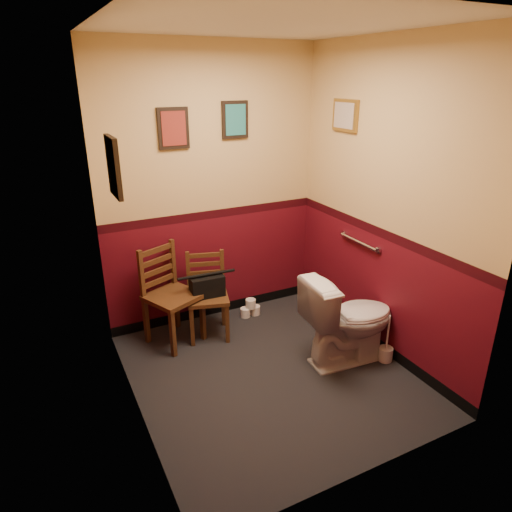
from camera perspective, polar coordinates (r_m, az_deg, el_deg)
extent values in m
cube|color=black|center=(4.05, 1.65, -14.47)|extent=(2.20, 2.40, 0.00)
cube|color=silver|center=(3.29, 2.21, 27.12)|extent=(2.20, 2.40, 0.00)
cube|color=#500B15|center=(4.48, -5.54, 8.18)|extent=(2.20, 0.00, 2.70)
cube|color=#500B15|center=(2.52, 15.10, -3.46)|extent=(2.20, 0.00, 2.70)
cube|color=#500B15|center=(3.08, -16.36, 1.12)|extent=(0.00, 2.40, 2.70)
cube|color=#500B15|center=(4.06, 15.74, 6.03)|extent=(0.00, 2.40, 2.70)
cylinder|color=silver|center=(4.33, 12.68, 1.73)|extent=(0.03, 0.50, 0.03)
cylinder|color=silver|center=(4.17, 15.04, 0.71)|extent=(0.02, 0.06, 0.06)
cylinder|color=silver|center=(4.53, 10.91, 2.74)|extent=(0.02, 0.06, 0.06)
cube|color=black|center=(4.25, -10.30, 15.43)|extent=(0.28, 0.03, 0.36)
cube|color=maroon|center=(4.24, -10.23, 15.41)|extent=(0.22, 0.01, 0.30)
cube|color=black|center=(4.46, -2.65, 16.66)|extent=(0.26, 0.03, 0.34)
cube|color=#257678|center=(4.44, -2.56, 16.64)|extent=(0.20, 0.01, 0.28)
cube|color=black|center=(3.05, -17.40, 10.58)|extent=(0.03, 0.30, 0.38)
cube|color=tan|center=(3.06, -17.08, 10.62)|extent=(0.01, 0.24, 0.31)
cube|color=olive|center=(4.38, 11.11, 16.87)|extent=(0.03, 0.34, 0.28)
cube|color=tan|center=(4.37, 10.92, 16.87)|extent=(0.01, 0.28, 0.22)
imported|color=white|center=(4.09, 11.53, -7.81)|extent=(0.86, 0.52, 0.81)
cylinder|color=silver|center=(4.33, 15.87, -11.69)|extent=(0.13, 0.13, 0.13)
cylinder|color=silver|center=(4.22, 16.17, -9.29)|extent=(0.02, 0.02, 0.36)
cube|color=#543219|center=(4.33, -10.33, -5.02)|extent=(0.58, 0.58, 0.04)
cube|color=#543219|center=(4.21, -10.37, -9.50)|extent=(0.06, 0.06, 0.47)
cube|color=#543219|center=(4.47, -13.55, -7.80)|extent=(0.06, 0.06, 0.47)
cube|color=#543219|center=(4.42, -6.67, -7.63)|extent=(0.06, 0.06, 0.47)
cube|color=#543219|center=(4.67, -9.92, -6.14)|extent=(0.06, 0.06, 0.47)
cube|color=#543219|center=(4.27, -14.14, -2.27)|extent=(0.05, 0.05, 0.47)
cube|color=#543219|center=(4.48, -10.34, -0.79)|extent=(0.05, 0.05, 0.47)
cube|color=#543219|center=(4.42, -12.06, -3.07)|extent=(0.33, 0.17, 0.05)
cube|color=#543219|center=(4.38, -12.17, -1.83)|extent=(0.33, 0.17, 0.05)
cube|color=#543219|center=(4.34, -12.28, -0.56)|extent=(0.33, 0.17, 0.05)
cube|color=#543219|center=(4.30, -12.38, 0.72)|extent=(0.33, 0.17, 0.05)
cube|color=#543219|center=(4.40, -6.07, -5.15)|extent=(0.48, 0.48, 0.04)
cube|color=#543219|center=(4.35, -7.99, -8.69)|extent=(0.05, 0.05, 0.41)
cube|color=#543219|center=(4.63, -8.18, -6.66)|extent=(0.05, 0.05, 0.41)
cube|color=#543219|center=(4.36, -3.61, -8.37)|extent=(0.05, 0.05, 0.41)
cube|color=#543219|center=(4.65, -4.10, -6.37)|extent=(0.05, 0.05, 0.41)
cube|color=#543219|center=(4.46, -8.46, -1.95)|extent=(0.04, 0.04, 0.41)
cube|color=#543219|center=(4.48, -4.24, -1.67)|extent=(0.04, 0.04, 0.41)
cube|color=#543219|center=(4.51, -6.29, -3.15)|extent=(0.31, 0.11, 0.04)
cube|color=#543219|center=(4.47, -6.34, -2.08)|extent=(0.31, 0.11, 0.04)
cube|color=#543219|center=(4.44, -6.39, -1.00)|extent=(0.31, 0.11, 0.04)
cube|color=#543219|center=(4.40, -6.44, 0.10)|extent=(0.31, 0.11, 0.04)
cube|color=black|center=(4.35, -6.14, -3.76)|extent=(0.33, 0.18, 0.20)
cylinder|color=black|center=(4.30, -6.20, -2.33)|extent=(0.28, 0.04, 0.03)
cylinder|color=silver|center=(4.87, -1.33, -7.06)|extent=(0.11, 0.11, 0.10)
cylinder|color=silver|center=(4.91, -0.11, -6.77)|extent=(0.11, 0.11, 0.10)
cylinder|color=silver|center=(4.84, -0.67, -5.96)|extent=(0.11, 0.11, 0.10)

